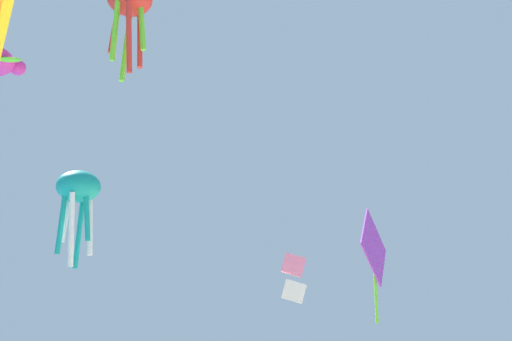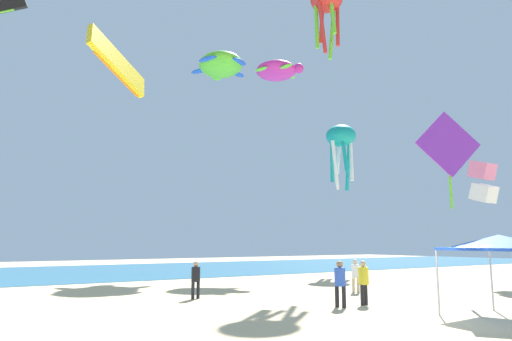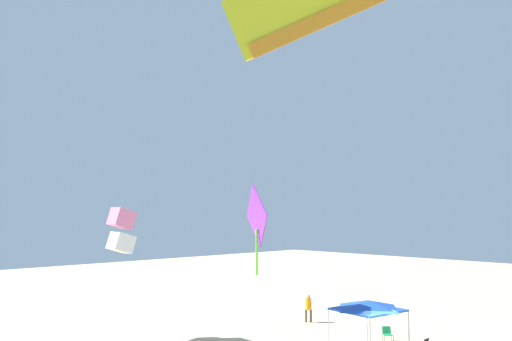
{
  "view_description": "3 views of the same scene",
  "coord_description": "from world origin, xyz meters",
  "px_view_note": "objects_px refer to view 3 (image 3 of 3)",
  "views": [
    {
      "loc": [
        -19.42,
        7.28,
        4.84
      ],
      "look_at": [
        0.44,
        8.33,
        9.51
      ],
      "focal_mm": 40.77,
      "sensor_mm": 36.0,
      "label": 1
    },
    {
      "loc": [
        -14.48,
        -10.04,
        2.61
      ],
      "look_at": [
        0.44,
        12.55,
        6.71
      ],
      "focal_mm": 33.03,
      "sensor_mm": 36.0,
      "label": 2
    },
    {
      "loc": [
        -13.56,
        22.08,
        7.29
      ],
      "look_at": [
        0.44,
        8.69,
        9.07
      ],
      "focal_mm": 34.97,
      "sensor_mm": 36.0,
      "label": 3
    }
  ],
  "objects_px": {
    "kite_diamond_purple": "(257,219)",
    "kite_box_pink": "(122,231)",
    "folding_chair_right_of_tent": "(387,333)",
    "person_by_tent": "(308,306)",
    "canopy_tent": "(368,306)"
  },
  "relations": [
    {
      "from": "kite_diamond_purple",
      "to": "kite_box_pink",
      "type": "height_order",
      "value": "kite_diamond_purple"
    },
    {
      "from": "folding_chair_right_of_tent",
      "to": "person_by_tent",
      "type": "xyz_separation_m",
      "value": [
        6.62,
        -0.71,
        0.63
      ]
    },
    {
      "from": "person_by_tent",
      "to": "canopy_tent",
      "type": "bearing_deg",
      "value": 108.19
    },
    {
      "from": "folding_chair_right_of_tent",
      "to": "person_by_tent",
      "type": "height_order",
      "value": "person_by_tent"
    },
    {
      "from": "canopy_tent",
      "to": "kite_diamond_purple",
      "type": "distance_m",
      "value": 7.48
    },
    {
      "from": "folding_chair_right_of_tent",
      "to": "person_by_tent",
      "type": "bearing_deg",
      "value": 129.11
    },
    {
      "from": "kite_box_pink",
      "to": "person_by_tent",
      "type": "bearing_deg",
      "value": -111.72
    },
    {
      "from": "folding_chair_right_of_tent",
      "to": "kite_diamond_purple",
      "type": "xyz_separation_m",
      "value": [
        3.01,
        7.71,
        6.68
      ]
    },
    {
      "from": "folding_chair_right_of_tent",
      "to": "kite_diamond_purple",
      "type": "distance_m",
      "value": 10.64
    },
    {
      "from": "folding_chair_right_of_tent",
      "to": "kite_box_pink",
      "type": "distance_m",
      "value": 16.98
    },
    {
      "from": "folding_chair_right_of_tent",
      "to": "kite_box_pink",
      "type": "bearing_deg",
      "value": 179.23
    },
    {
      "from": "canopy_tent",
      "to": "folding_chair_right_of_tent",
      "type": "bearing_deg",
      "value": -74.31
    },
    {
      "from": "kite_diamond_purple",
      "to": "kite_box_pink",
      "type": "xyz_separation_m",
      "value": [
        8.43,
        3.34,
        -0.74
      ]
    },
    {
      "from": "canopy_tent",
      "to": "kite_diamond_purple",
      "type": "xyz_separation_m",
      "value": [
        3.94,
        4.4,
        4.59
      ]
    },
    {
      "from": "kite_diamond_purple",
      "to": "kite_box_pink",
      "type": "relative_size",
      "value": 1.72
    }
  ]
}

